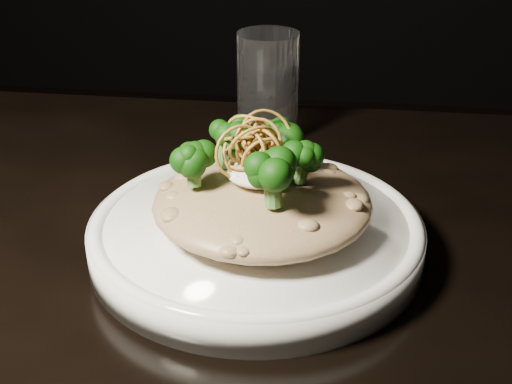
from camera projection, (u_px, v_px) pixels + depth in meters
table at (164, 361)px, 0.59m from camera, size 1.10×0.80×0.75m
plate at (256, 236)px, 0.58m from camera, size 0.27×0.27×0.03m
risotto at (262, 202)px, 0.57m from camera, size 0.18×0.18×0.04m
broccoli at (255, 152)px, 0.54m from camera, size 0.14×0.14×0.05m
cheese at (259, 172)px, 0.55m from camera, size 0.05×0.05×0.01m
shallots at (256, 137)px, 0.55m from camera, size 0.06×0.06×0.04m
drinking_glass at (268, 86)px, 0.78m from camera, size 0.09×0.09×0.12m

